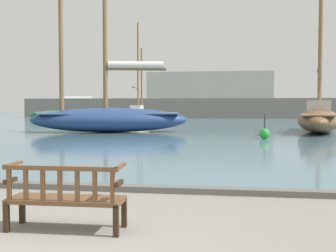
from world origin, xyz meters
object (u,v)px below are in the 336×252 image
Objects in this scene: sailboat_mid_port at (319,117)px; sailboat_nearest_port at (109,116)px; sailboat_outer_port at (64,114)px; sailboat_mid_starboard at (138,115)px; channel_buoy at (265,133)px; park_bench at (65,197)px.

sailboat_nearest_port is at bearing -170.89° from sailboat_mid_port.
sailboat_nearest_port is at bearing -60.32° from sailboat_outer_port.
channel_buoy is (10.05, -16.47, -0.48)m from sailboat_mid_starboard.
sailboat_mid_starboard is 17.48m from sailboat_mid_port.
sailboat_mid_port is 28.68m from sailboat_outer_port.
sailboat_outer_port is at bearing 131.18° from channel_buoy.
channel_buoy is (3.82, 15.42, -0.13)m from park_bench.
sailboat_nearest_port is at bearing 158.13° from channel_buoy.
sailboat_mid_port is at bearing -38.63° from sailboat_mid_starboard.
sailboat_mid_port is at bearing 9.11° from sailboat_nearest_port.
sailboat_mid_starboard is at bearing 141.37° from sailboat_mid_port.
park_bench is 0.19× the size of sailboat_outer_port.
sailboat_nearest_port is 1.37× the size of sailboat_outer_port.
sailboat_mid_starboard is 19.30m from channel_buoy.
sailboat_mid_port is (7.43, 20.97, 0.50)m from park_bench.
channel_buoy is at bearing -48.82° from sailboat_outer_port.
sailboat_nearest_port is (1.19, -12.91, 0.23)m from sailboat_mid_starboard.
sailboat_mid_port is 8.20× the size of channel_buoy.
park_bench is at bearing -109.50° from sailboat_mid_port.
sailboat_outer_port is at bearing 112.65° from park_bench.
sailboat_mid_starboard is 11.25m from sailboat_outer_port.
sailboat_nearest_port is 21.69m from sailboat_outer_port.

